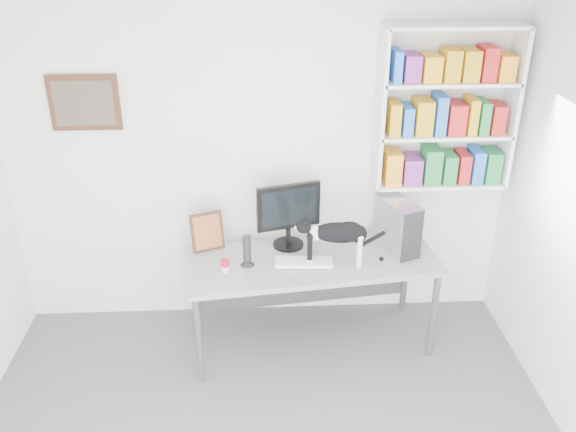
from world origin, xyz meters
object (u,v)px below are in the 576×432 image
(desk, at_px, (311,302))
(monitor, at_px, (288,215))
(bookshelf, at_px, (446,109))
(soup_can, at_px, (225,266))
(speaker, at_px, (247,250))
(pc_tower, at_px, (397,225))
(leaning_print, at_px, (207,231))
(cat, at_px, (337,243))
(keyboard, at_px, (304,262))

(desk, distance_m, monitor, 0.72)
(bookshelf, bearing_deg, soup_can, -162.85)
(desk, relative_size, speaker, 7.59)
(pc_tower, relative_size, leaning_print, 1.30)
(leaning_print, height_order, cat, cat)
(desk, distance_m, cat, 0.61)
(keyboard, height_order, cat, cat)
(desk, bearing_deg, leaning_print, 159.50)
(bookshelf, relative_size, leaning_print, 3.92)
(speaker, xyz_separation_m, cat, (0.66, -0.03, 0.06))
(bookshelf, xyz_separation_m, keyboard, (-1.09, -0.44, -1.04))
(keyboard, relative_size, soup_can, 4.58)
(pc_tower, bearing_deg, speaker, 168.59)
(soup_can, bearing_deg, speaker, 27.81)
(keyboard, bearing_deg, speaker, -177.89)
(speaker, distance_m, soup_can, 0.20)
(pc_tower, bearing_deg, soup_can, 171.07)
(cat, bearing_deg, leaning_print, 168.86)
(leaning_print, bearing_deg, soup_can, -88.39)
(speaker, bearing_deg, desk, 3.86)
(leaning_print, bearing_deg, monitor, -20.04)
(bookshelf, xyz_separation_m, leaning_print, (-1.83, -0.17, -0.90))
(pc_tower, height_order, speaker, pc_tower)
(speaker, height_order, soup_can, speaker)
(pc_tower, height_order, cat, pc_tower)
(speaker, bearing_deg, keyboard, -5.53)
(bookshelf, relative_size, soup_can, 13.13)
(leaning_print, bearing_deg, cat, -38.38)
(bookshelf, relative_size, desk, 0.65)
(soup_can, bearing_deg, pc_tower, 11.71)
(pc_tower, bearing_deg, leaning_print, 156.40)
(monitor, bearing_deg, soup_can, -158.63)
(pc_tower, relative_size, soup_can, 4.37)
(keyboard, height_order, soup_can, soup_can)
(bookshelf, relative_size, pc_tower, 3.01)
(leaning_print, relative_size, soup_can, 3.35)
(monitor, bearing_deg, desk, -66.71)
(pc_tower, distance_m, cat, 0.54)
(pc_tower, xyz_separation_m, speaker, (-1.16, -0.19, -0.08))
(keyboard, bearing_deg, bookshelf, 25.42)
(monitor, xyz_separation_m, soup_can, (-0.48, -0.37, -0.22))
(desk, height_order, speaker, speaker)
(keyboard, xyz_separation_m, speaker, (-0.42, 0.01, 0.11))
(monitor, xyz_separation_m, leaning_print, (-0.63, -0.02, -0.11))
(monitor, bearing_deg, bookshelf, -8.50)
(bookshelf, relative_size, keyboard, 2.87)
(monitor, distance_m, cat, 0.47)
(speaker, relative_size, cat, 0.42)
(pc_tower, xyz_separation_m, soup_can, (-1.32, -0.27, -0.16))
(keyboard, bearing_deg, pc_tower, 18.46)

